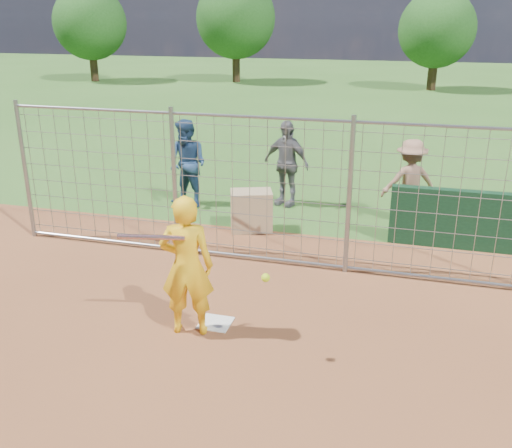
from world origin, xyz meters
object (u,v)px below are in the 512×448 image
(bystander_b, at_px, (286,163))
(bystander_c, at_px, (410,182))
(batter, at_px, (187,266))
(equipment_bin, at_px, (251,211))
(bystander_a, at_px, (188,164))

(bystander_b, height_order, bystander_c, bystander_b)
(batter, xyz_separation_m, equipment_bin, (-0.28, 3.95, -0.56))
(bystander_b, relative_size, bystander_c, 1.10)
(batter, distance_m, bystander_c, 5.89)
(bystander_b, bearing_deg, equipment_bin, -79.93)
(batter, height_order, bystander_a, bystander_a)
(bystander_b, bearing_deg, batter, -70.91)
(bystander_a, relative_size, bystander_b, 1.01)
(batter, xyz_separation_m, bystander_b, (0.00, 5.72, -0.01))
(bystander_b, relative_size, equipment_bin, 2.37)
(bystander_a, bearing_deg, batter, -52.52)
(bystander_c, bearing_deg, equipment_bin, 4.33)
(bystander_a, height_order, equipment_bin, bystander_a)
(batter, relative_size, bystander_a, 1.00)
(batter, relative_size, bystander_c, 1.11)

